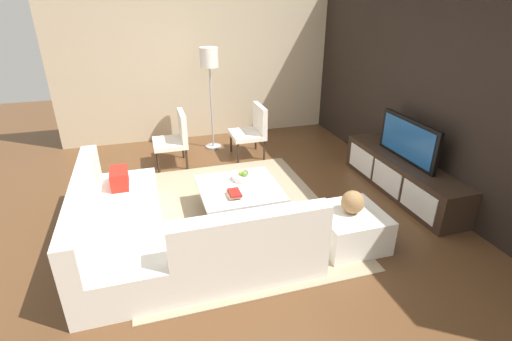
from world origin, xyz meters
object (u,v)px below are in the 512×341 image
accent_chair_near (175,136)px  accent_chair_far (253,128)px  fruit_bowl (243,176)px  television (408,140)px  ottoman (350,228)px  book_stack (234,194)px  media_console (402,176)px  decorative_ball (353,202)px  floor_lamp (209,65)px  sectional_couch (165,233)px  coffee_table (240,199)px

accent_chair_near → accent_chair_far: 1.29m
fruit_bowl → television: bearing=82.8°
ottoman → book_stack: size_ratio=3.17×
media_console → accent_chair_near: (-1.89, -2.88, 0.24)m
television → decorative_ball: (0.86, -1.29, -0.26)m
television → decorative_ball: television is taller
television → accent_chair_far: (-1.91, -1.59, -0.30)m
accent_chair_near → decorative_ball: 3.18m
accent_chair_near → floor_lamp: size_ratio=0.50×
sectional_couch → fruit_bowl: size_ratio=8.37×
coffee_table → floor_lamp: (-2.38, 0.12, 1.27)m
coffee_table → accent_chair_near: size_ratio=1.12×
coffee_table → book_stack: 0.33m
fruit_bowl → floor_lamp: bearing=179.5°
coffee_table → floor_lamp: floor_lamp is taller
television → decorative_ball: bearing=-56.2°
book_stack → accent_chair_far: bearing=158.0°
sectional_couch → accent_chair_far: (-2.41, 1.67, 0.21)m
floor_lamp → decorative_ball: (3.34, 0.89, -0.94)m
accent_chair_near → fruit_bowl: accent_chair_near is taller
fruit_bowl → book_stack: bearing=-28.8°
fruit_bowl → media_console: bearing=82.8°
coffee_table → sectional_couch: bearing=-58.1°
media_console → accent_chair_far: 2.50m
sectional_couch → floor_lamp: (-2.98, 1.08, 1.19)m
book_stack → media_console: bearing=92.9°
media_console → ottoman: size_ratio=3.08×
floor_lamp → ottoman: 3.68m
coffee_table → floor_lamp: bearing=177.1°
book_stack → fruit_bowl: bearing=151.2°
accent_chair_near → fruit_bowl: (1.61, 0.69, -0.06)m
sectional_couch → decorative_ball: bearing=79.5°
accent_chair_near → accent_chair_far: (-0.02, 1.29, -0.00)m
media_console → sectional_couch: sectional_couch is taller
sectional_couch → book_stack: (-0.38, 0.84, 0.14)m
floor_lamp → fruit_bowl: bearing=-0.5°
sectional_couch → accent_chair_far: accent_chair_far is taller
book_stack → television: bearing=92.9°
ottoman → book_stack: 1.37m
coffee_table → accent_chair_far: 1.96m
accent_chair_far → book_stack: accent_chair_far is taller
coffee_table → fruit_bowl: fruit_bowl is taller
television → coffee_table: size_ratio=1.16×
ottoman → accent_chair_far: accent_chair_far is taller
media_console → coffee_table: 2.30m
fruit_bowl → decorative_ball: decorative_ball is taller
coffee_table → fruit_bowl: (-0.18, 0.10, 0.22)m
coffee_table → accent_chair_far: (-1.81, 0.70, 0.29)m
accent_chair_far → decorative_ball: 2.79m
accent_chair_far → decorative_ball: (2.77, 0.30, 0.04)m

